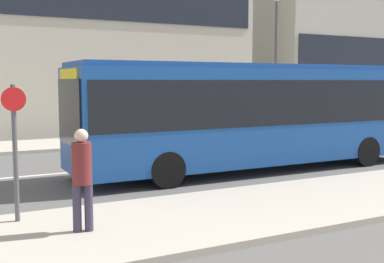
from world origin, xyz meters
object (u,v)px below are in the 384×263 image
(parked_car_0, at_px, (351,123))
(bus_stop_sign, at_px, (15,142))
(city_bus, at_px, (255,110))
(street_lamp, at_px, (276,49))
(pedestrian_near_stop, at_px, (82,173))

(parked_car_0, distance_m, bus_stop_sign, 19.20)
(city_bus, bearing_deg, parked_car_0, 28.23)
(city_bus, bearing_deg, street_lamp, 47.90)
(city_bus, height_order, pedestrian_near_stop, city_bus)
(city_bus, bearing_deg, pedestrian_near_stop, -148.82)
(city_bus, distance_m, parked_car_0, 11.27)
(pedestrian_near_stop, height_order, bus_stop_sign, bus_stop_sign)
(street_lamp, bearing_deg, pedestrian_near_stop, -138.11)
(street_lamp, bearing_deg, bus_stop_sign, -143.10)
(city_bus, relative_size, bus_stop_sign, 4.49)
(pedestrian_near_stop, bearing_deg, city_bus, 45.27)
(pedestrian_near_stop, bearing_deg, parked_car_0, 43.53)
(bus_stop_sign, bearing_deg, street_lamp, 36.90)
(pedestrian_near_stop, bearing_deg, street_lamp, 54.59)
(parked_car_0, relative_size, street_lamp, 0.59)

